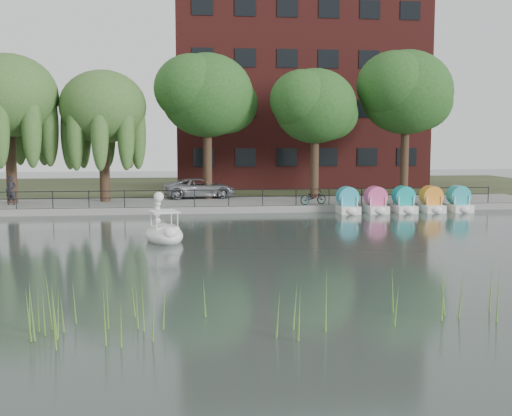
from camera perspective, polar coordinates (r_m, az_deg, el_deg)
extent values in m
plane|color=#414E49|center=(24.56, -0.05, -4.06)|extent=(120.00, 120.00, 0.00)
cube|color=gray|center=(40.31, -2.74, 0.31)|extent=(40.00, 6.00, 0.40)
cube|color=gray|center=(37.39, -2.41, -0.16)|extent=(40.00, 0.25, 0.40)
cube|color=#47512D|center=(54.23, -3.80, 1.84)|extent=(60.00, 22.00, 0.36)
cylinder|color=black|center=(37.47, -2.45, 1.62)|extent=(32.00, 0.04, 0.04)
cylinder|color=black|center=(37.51, -2.44, 1.01)|extent=(32.00, 0.04, 0.04)
cylinder|color=black|center=(37.51, -2.44, 0.94)|extent=(0.05, 0.05, 1.00)
cube|color=#4C1E16|center=(55.10, 3.56, 11.47)|extent=(20.00, 10.00, 18.00)
cylinder|color=#473323|center=(41.78, -20.92, 3.28)|extent=(0.60, 0.60, 4.20)
ellipsoid|color=#527435|center=(41.81, -21.16, 9.32)|extent=(5.88, 5.88, 5.00)
cylinder|color=#473323|center=(41.30, -13.31, 3.22)|extent=(0.60, 0.60, 3.80)
ellipsoid|color=#527435|center=(41.29, -13.45, 8.75)|extent=(5.32, 5.32, 4.52)
cylinder|color=#473323|center=(42.07, -4.31, 3.90)|extent=(0.60, 0.60, 4.50)
ellipsoid|color=#326626|center=(42.11, -4.37, 9.96)|extent=(6.00, 6.00, 5.10)
cylinder|color=#473323|center=(42.47, 5.22, 3.61)|extent=(0.60, 0.60, 4.05)
ellipsoid|color=#326626|center=(42.47, 5.27, 9.02)|extent=(5.40, 5.40, 4.59)
cylinder|color=#473323|center=(45.21, 13.06, 4.07)|extent=(0.60, 0.60, 4.72)
ellipsoid|color=#326626|center=(45.28, 13.21, 9.98)|extent=(6.30, 6.30, 5.36)
imported|color=gray|center=(42.60, -4.99, 1.91)|extent=(3.17, 5.72, 1.52)
imported|color=gray|center=(38.40, 5.10, 1.04)|extent=(1.09, 1.82, 1.00)
imported|color=black|center=(40.76, -20.96, 1.64)|extent=(0.79, 0.60, 1.98)
ellipsoid|color=white|center=(27.60, -8.17, -2.40)|extent=(2.13, 2.75, 0.54)
cube|color=white|center=(27.48, -8.13, -1.87)|extent=(1.25, 1.31, 0.27)
cube|color=white|center=(27.43, -8.18, -0.31)|extent=(1.41, 1.47, 0.05)
ellipsoid|color=white|center=(26.58, -7.61, -2.24)|extent=(0.67, 0.58, 0.50)
sphere|color=white|center=(28.19, -8.63, 1.00)|extent=(0.43, 0.43, 0.43)
cone|color=black|center=(28.47, -8.77, 0.99)|extent=(0.24, 0.27, 0.18)
cylinder|color=yellow|center=(28.35, -8.71, 0.99)|extent=(0.25, 0.15, 0.23)
cube|color=white|center=(37.80, 8.16, -0.12)|extent=(1.15, 1.70, 0.44)
cylinder|color=#2F9FB8|center=(37.83, 8.13, 1.00)|extent=(0.90, 1.20, 0.90)
cube|color=white|center=(38.28, 10.61, -0.08)|extent=(1.15, 1.70, 0.44)
cylinder|color=#DC4D8B|center=(38.30, 10.59, 1.02)|extent=(0.90, 1.20, 0.90)
cube|color=white|center=(38.82, 13.01, -0.05)|extent=(1.15, 1.70, 0.44)
cylinder|color=#129F9B|center=(38.84, 12.99, 1.04)|extent=(0.90, 1.20, 0.90)
cube|color=white|center=(39.43, 15.33, -0.02)|extent=(1.15, 1.70, 0.44)
cylinder|color=orange|center=(39.45, 15.31, 1.05)|extent=(0.90, 1.20, 0.90)
cube|color=white|center=(40.10, 17.58, 0.02)|extent=(1.15, 1.70, 0.44)
cylinder|color=teal|center=(40.12, 17.56, 1.07)|extent=(0.90, 1.20, 0.90)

